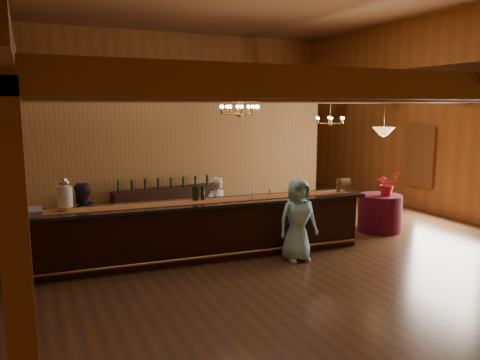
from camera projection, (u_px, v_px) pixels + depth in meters
name	position (u px, v px, depth m)	size (l,w,h in m)	color
floor	(250.00, 242.00, 10.41)	(14.00, 14.00, 0.00)	#4E3419
wall_back	(163.00, 113.00, 16.27)	(12.00, 0.10, 5.50)	#A05E2A
wall_right	(453.00, 115.00, 12.44)	(0.10, 14.00, 5.50)	#A05E2A
beam_grid	(240.00, 95.00, 10.35)	(11.90, 13.90, 0.39)	brown
support_posts	(261.00, 174.00, 9.71)	(9.20, 10.20, 3.20)	brown
partition_wall	(180.00, 158.00, 13.10)	(9.00, 0.18, 3.10)	brown
window_right_back	(420.00, 156.00, 13.50)	(0.12, 1.05, 1.75)	white
backroom_boxes	(168.00, 183.00, 15.15)	(4.10, 0.60, 1.10)	black
tasting_bar	(204.00, 230.00, 9.23)	(6.89, 1.40, 1.15)	black
beverage_dispenser	(65.00, 195.00, 8.29)	(0.26, 0.26, 0.60)	silver
glass_rack_tray	(26.00, 212.00, 8.01)	(0.50, 0.50, 0.10)	gray
raffle_drum	(344.00, 184.00, 10.12)	(0.34, 0.24, 0.30)	olive
bar_bottle_0	(194.00, 194.00, 9.19)	(0.07, 0.07, 0.30)	black
bar_bottle_1	(196.00, 193.00, 9.20)	(0.07, 0.07, 0.30)	black
bar_bottle_2	(203.00, 193.00, 9.25)	(0.07, 0.07, 0.30)	black
backbar_shelf	(165.00, 203.00, 12.68)	(2.85, 0.45, 0.80)	black
round_table	(380.00, 213.00, 11.26)	(1.03, 1.03, 0.89)	#5C0C26
chandelier_left	(239.00, 109.00, 9.51)	(0.80, 0.80, 0.43)	#A37939
chandelier_right	(330.00, 120.00, 12.71)	(0.80, 0.80, 0.74)	#A37939
pendant_lamp	(384.00, 131.00, 10.95)	(0.52, 0.52, 0.90)	#A37939
bartender	(216.00, 210.00, 10.21)	(0.54, 0.35, 1.47)	silver
staff_second	(82.00, 223.00, 8.91)	(0.76, 0.59, 1.56)	#201D2B
guest	(298.00, 220.00, 9.07)	(0.79, 0.52, 1.62)	#90DFEE
floor_plant	(285.00, 180.00, 14.90)	(0.71, 0.58, 1.30)	#2D6127
table_flowers	(387.00, 184.00, 11.10)	(0.51, 0.44, 0.57)	red
table_vase	(387.00, 189.00, 11.08)	(0.15, 0.15, 0.30)	#A37939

